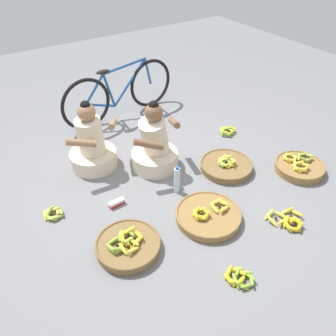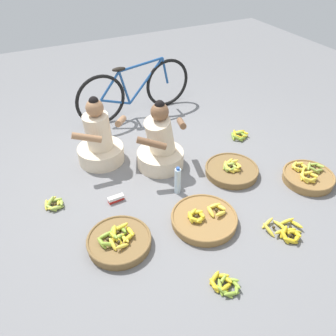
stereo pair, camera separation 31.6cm
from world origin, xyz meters
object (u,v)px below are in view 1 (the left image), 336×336
loose_bananas_mid_right (288,220)px  water_bottle (177,180)px  banana_basket_mid_left (226,166)px  banana_basket_front_left (299,167)px  banana_basket_back_left (208,215)px  packet_carton_stack (117,203)px  banana_basket_front_center (128,245)px  vendor_woman_behind (92,146)px  bicycle_leaning (120,92)px  vendor_woman_front (155,147)px  loose_bananas_back_right (239,278)px  loose_bananas_front_right (228,131)px  loose_bananas_back_center (53,214)px

loose_bananas_mid_right → water_bottle: size_ratio=1.12×
banana_basket_mid_left → banana_basket_front_left: (0.66, -0.46, 0.01)m
banana_basket_back_left → packet_carton_stack: bearing=134.8°
banana_basket_mid_left → banana_basket_back_left: banana_basket_mid_left is taller
banana_basket_front_center → banana_basket_back_left: size_ratio=0.91×
banana_basket_mid_left → vendor_woman_behind: bearing=143.9°
bicycle_leaning → banana_basket_front_left: size_ratio=3.16×
bicycle_leaning → vendor_woman_front: bearing=-99.7°
banana_basket_front_left → packet_carton_stack: 2.03m
loose_bananas_mid_right → banana_basket_front_left: bearing=33.7°
vendor_woman_behind → banana_basket_mid_left: 1.49m
banana_basket_back_left → loose_bananas_mid_right: size_ratio=1.75×
banana_basket_mid_left → loose_bananas_back_right: size_ratio=2.22×
packet_carton_stack → vendor_woman_front: bearing=27.6°
banana_basket_mid_left → loose_bananas_front_right: 0.77m
loose_bananas_back_right → water_bottle: water_bottle is taller
loose_bananas_back_center → water_bottle: water_bottle is taller
bicycle_leaning → loose_bananas_back_right: (-0.44, -2.87, -0.33)m
loose_bananas_mid_right → packet_carton_stack: (-1.22, 1.08, -0.00)m
banana_basket_back_left → loose_bananas_back_center: banana_basket_back_left is taller
banana_basket_back_left → bicycle_leaning: bearing=84.0°
loose_bananas_back_right → loose_bananas_back_center: 1.79m
banana_basket_front_left → loose_bananas_front_right: 1.04m
vendor_woman_behind → vendor_woman_front: bearing=-34.1°
bicycle_leaning → water_bottle: 1.76m
vendor_woman_behind → banana_basket_mid_left: bearing=-36.1°
banana_basket_front_center → loose_bananas_front_right: bearing=26.4°
vendor_woman_behind → bicycle_leaning: vendor_woman_behind is taller
banana_basket_mid_left → packet_carton_stack: bearing=173.6°
banana_basket_front_left → loose_bananas_back_right: banana_basket_front_left is taller
loose_bananas_mid_right → loose_bananas_back_center: 2.20m
vendor_woman_front → loose_bananas_mid_right: (0.57, -1.43, -0.23)m
loose_bananas_back_center → water_bottle: bearing=-16.4°
loose_bananas_mid_right → banana_basket_front_center: bearing=158.7°
loose_bananas_back_right → loose_bananas_back_center: bearing=123.6°
vendor_woman_behind → banana_basket_front_left: (1.85, -1.33, -0.20)m
banana_basket_back_left → loose_bananas_mid_right: bearing=-37.1°
banana_basket_front_center → packet_carton_stack: banana_basket_front_center is taller
banana_basket_front_center → banana_basket_back_left: bearing=-6.7°
banana_basket_back_left → loose_bananas_back_center: size_ratio=3.00×
bicycle_leaning → water_bottle: size_ratio=5.40×
water_bottle → loose_bananas_back_right: bearing=-99.3°
banana_basket_mid_left → loose_bananas_mid_right: size_ratio=1.65×
packet_carton_stack → banana_basket_front_center: bearing=-106.6°
loose_bananas_back_right → water_bottle: 1.16m
loose_bananas_back_right → loose_bananas_mid_right: size_ratio=0.74×
bicycle_leaning → banana_basket_mid_left: size_ratio=2.93×
loose_bananas_back_right → loose_bananas_front_right: 2.21m
banana_basket_mid_left → banana_basket_front_left: 0.80m
banana_basket_back_left → loose_bananas_back_right: bearing=-107.8°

